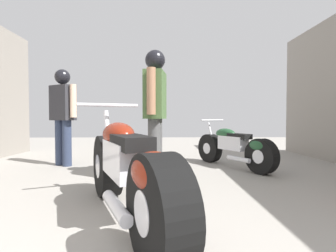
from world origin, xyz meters
The scene contains 5 objects.
ground_plane centered at (0.00, 3.20, 0.00)m, with size 15.87×15.87×0.00m, color gray.
motorcycle_maroon_cruiser centered at (-0.20, 2.23, 0.42)m, with size 1.06×2.03×0.99m.
motorcycle_black_naked centered at (1.30, 4.45, 0.34)m, with size 0.97×1.59×0.81m.
mechanic_in_blue centered at (-0.01, 3.67, 1.05)m, with size 0.31×0.69×1.75m.
mechanic_with_helmet centered at (-1.65, 4.71, 1.01)m, with size 0.61×0.44×1.68m.
Camera 1 is at (0.10, 0.18, 0.84)m, focal length 27.45 mm.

